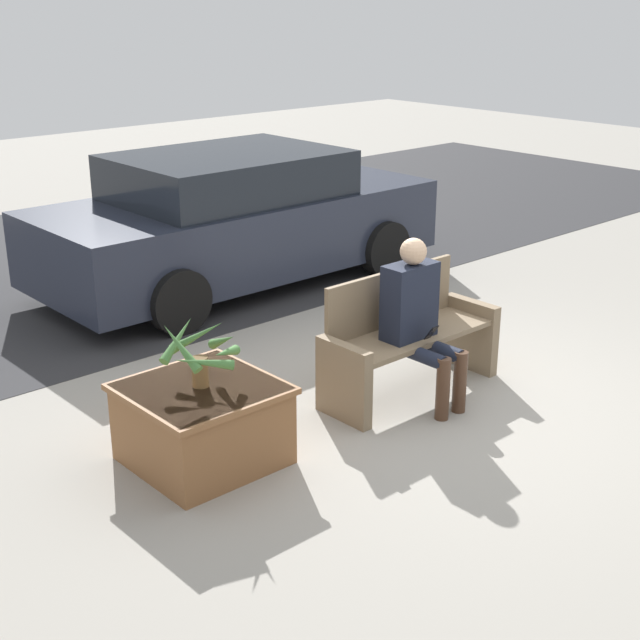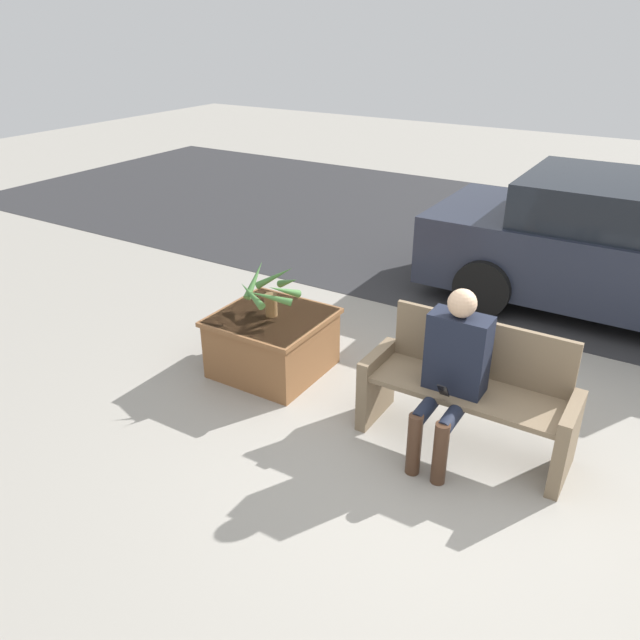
{
  "view_description": "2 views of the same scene",
  "coord_description": "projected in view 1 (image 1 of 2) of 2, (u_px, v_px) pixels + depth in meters",
  "views": [
    {
      "loc": [
        -4.85,
        -4.09,
        2.97
      ],
      "look_at": [
        -0.61,
        0.64,
        0.64
      ],
      "focal_mm": 50.0,
      "sensor_mm": 36.0,
      "label": 1
    },
    {
      "loc": [
        1.08,
        -3.6,
        2.93
      ],
      "look_at": [
        -1.35,
        0.35,
        0.66
      ],
      "focal_mm": 35.0,
      "sensor_mm": 36.0,
      "label": 2
    }
  ],
  "objects": [
    {
      "name": "ground_plane",
      "position": [
        434.0,
        400.0,
        6.92
      ],
      "size": [
        30.0,
        30.0,
        0.0
      ],
      "primitive_type": "plane",
      "color": "#9E998E"
    },
    {
      "name": "road_surface",
      "position": [
        101.0,
        259.0,
        10.58
      ],
      "size": [
        20.0,
        6.0,
        0.01
      ],
      "primitive_type": "cube",
      "color": "#2D2D30",
      "rests_on": "ground_plane"
    },
    {
      "name": "person_seated",
      "position": [
        418.0,
        313.0,
        6.69
      ],
      "size": [
        0.43,
        0.61,
        1.28
      ],
      "color": "black",
      "rests_on": "ground_plane"
    },
    {
      "name": "planter_box",
      "position": [
        203.0,
        421.0,
        5.92
      ],
      "size": [
        0.94,
        0.93,
        0.55
      ],
      "color": "brown",
      "rests_on": "ground_plane"
    },
    {
      "name": "bench",
      "position": [
        407.0,
        338.0,
        6.96
      ],
      "size": [
        1.55,
        0.52,
        0.95
      ],
      "color": "#7A664C",
      "rests_on": "ground_plane"
    },
    {
      "name": "parked_car",
      "position": [
        236.0,
        219.0,
        9.51
      ],
      "size": [
        4.37,
        1.98,
        1.43
      ],
      "color": "#232838",
      "rests_on": "ground_plane"
    },
    {
      "name": "potted_plant",
      "position": [
        201.0,
        351.0,
        5.75
      ],
      "size": [
        0.55,
        0.56,
        0.46
      ],
      "color": "brown",
      "rests_on": "planter_box"
    }
  ]
}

